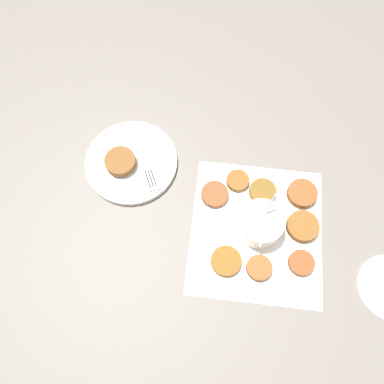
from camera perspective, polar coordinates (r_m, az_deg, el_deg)
The scene contains 14 objects.
ground_plane at distance 0.90m, azimuth 11.17°, elevation -6.00°, with size 4.00×4.00×0.00m, color #605B56.
napkin at distance 0.90m, azimuth 9.81°, elevation -5.53°, with size 0.34×0.31×0.00m.
sauce_bowl at distance 0.87m, azimuth 10.35°, elevation -4.88°, with size 0.11×0.10×0.12m.
fritter_0 at distance 0.89m, azimuth 16.31°, elevation -10.31°, with size 0.06×0.06×0.01m.
fritter_1 at distance 0.90m, azimuth 3.48°, elevation -0.35°, with size 0.07×0.07×0.01m.
fritter_2 at distance 0.94m, azimuth 16.42°, elevation -0.20°, with size 0.07×0.07×0.02m.
fritter_3 at distance 0.87m, azimuth 10.19°, elevation -11.30°, with size 0.06×0.06×0.02m.
fritter_4 at distance 0.92m, azimuth 10.71°, elevation 0.10°, with size 0.07×0.07×0.01m.
fritter_5 at distance 0.86m, azimuth 5.20°, elevation -10.42°, with size 0.07×0.07×0.01m.
fritter_6 at distance 0.91m, azimuth 16.51°, elevation -5.03°, with size 0.07×0.07×0.02m.
fritter_7 at distance 0.92m, azimuth 6.97°, elevation 1.74°, with size 0.06×0.06×0.01m.
serving_plate at distance 0.95m, azimuth -9.23°, elevation 4.60°, with size 0.23×0.23×0.02m.
fritter_on_plate at distance 0.93m, azimuth -10.87°, elevation 4.60°, with size 0.08×0.08×0.02m.
fork at distance 0.92m, azimuth -6.88°, elevation 3.69°, with size 0.15×0.09×0.00m.
Camera 1 is at (0.26, -0.14, 0.85)m, focal length 35.00 mm.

